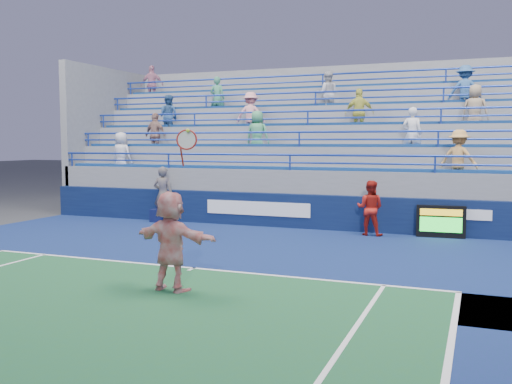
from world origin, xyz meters
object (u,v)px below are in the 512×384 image
at_px(serve_speed_board, 441,222).
at_px(line_judge, 163,194).
at_px(judge_chair, 159,215).
at_px(ball_girl, 370,208).
at_px(tennis_player, 171,241).

distance_m(serve_speed_board, line_judge, 9.19).
relative_size(serve_speed_board, judge_chair, 1.69).
xyz_separation_m(serve_speed_board, judge_chair, (-9.30, -0.11, -0.21)).
xyz_separation_m(line_judge, ball_girl, (7.19, -0.30, -0.14)).
height_order(judge_chair, line_judge, line_judge).
bearing_deg(ball_girl, line_judge, 0.92).
height_order(tennis_player, ball_girl, tennis_player).
distance_m(serve_speed_board, ball_girl, 2.04).
bearing_deg(judge_chair, tennis_player, -57.39).
bearing_deg(tennis_player, ball_girl, 73.49).
relative_size(serve_speed_board, tennis_player, 0.46).
bearing_deg(judge_chair, serve_speed_board, 0.66).
bearing_deg(tennis_player, line_judge, 121.64).
height_order(judge_chair, ball_girl, ball_girl).
relative_size(judge_chair, ball_girl, 0.50).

